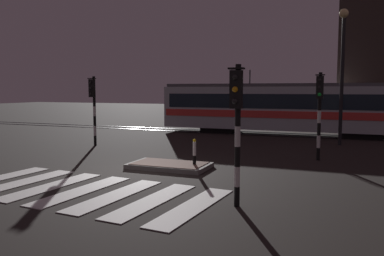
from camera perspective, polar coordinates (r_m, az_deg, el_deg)
name	(u,v)px	position (r m, az deg, el deg)	size (l,w,h in m)	color
ground_plane	(132,172)	(14.07, -8.58, -6.27)	(120.00, 120.00, 0.00)	black
rail_near	(234,133)	(25.96, 6.01, -0.79)	(80.00, 0.12, 0.03)	#59595E
rail_far	(239,131)	(27.34, 6.83, -0.48)	(80.00, 0.12, 0.03)	#59595E
crosswalk_zebra	(82,191)	(11.81, -15.50, -8.66)	(7.98, 4.25, 0.02)	silver
traffic_island	(169,165)	(14.67, -3.26, -5.39)	(2.91, 1.64, 0.18)	slate
traffic_light_corner_far_right	(320,103)	(16.67, 17.86, 3.49)	(0.36, 0.42, 3.56)	black
traffic_light_corner_far_left	(93,100)	(20.78, -14.01, 3.91)	(0.36, 0.42, 3.54)	black
traffic_light_corner_near_right	(237,114)	(9.54, 6.46, 2.04)	(0.36, 0.42, 3.47)	black
street_lamp_trackside_right	(343,61)	(21.56, 20.82, 9.04)	(0.44, 1.21, 6.75)	black
tram	(287,107)	(25.85, 13.45, 2.92)	(16.18, 2.58, 4.15)	#B2BCC1
bollard_island_edge	(194,154)	(14.30, 0.36, -3.75)	(0.12, 0.12, 1.11)	black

